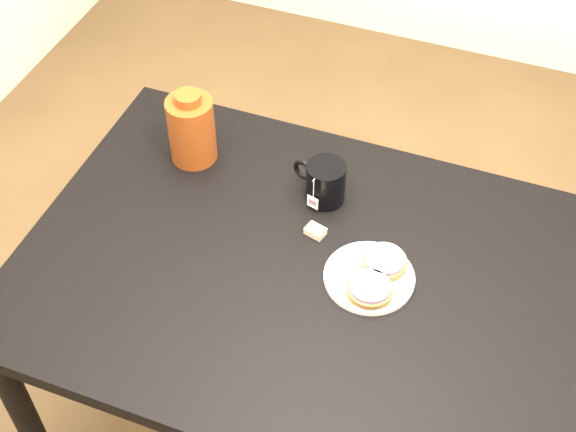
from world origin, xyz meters
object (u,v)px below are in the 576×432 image
(bagel_front, at_px, (370,289))
(teabag_pouch, at_px, (315,231))
(bagel_package, at_px, (192,129))
(plate, at_px, (369,277))
(table, at_px, (331,300))
(mug, at_px, (325,182))
(bagel_back, at_px, (384,261))

(bagel_front, relative_size, teabag_pouch, 3.06)
(bagel_front, distance_m, bagel_package, 0.61)
(plate, bearing_deg, teabag_pouch, 151.65)
(bagel_front, bearing_deg, table, 167.72)
(mug, bearing_deg, plate, -34.07)
(plate, xyz_separation_m, bagel_back, (0.02, 0.04, 0.02))
(table, height_order, bagel_package, bagel_package)
(bagel_package, bearing_deg, mug, -3.69)
(bagel_back, distance_m, mug, 0.25)
(bagel_package, bearing_deg, bagel_front, -26.22)
(table, bearing_deg, mug, 113.41)
(plate, relative_size, mug, 1.35)
(bagel_back, distance_m, teabag_pouch, 0.18)
(plate, distance_m, bagel_front, 0.05)
(plate, relative_size, bagel_back, 1.40)
(bagel_front, height_order, bagel_package, bagel_package)
(mug, relative_size, teabag_pouch, 3.30)
(plate, relative_size, bagel_package, 1.01)
(mug, height_order, bagel_package, bagel_package)
(bagel_front, distance_m, teabag_pouch, 0.21)
(bagel_back, bearing_deg, table, -146.40)
(mug, bearing_deg, bagel_front, -37.52)
(plate, height_order, bagel_package, bagel_package)
(mug, bearing_deg, bagel_package, -168.69)
(bagel_front, xyz_separation_m, teabag_pouch, (-0.17, 0.13, -0.01))
(table, height_order, mug, mug)
(plate, xyz_separation_m, mug, (-0.17, 0.20, 0.05))
(table, distance_m, bagel_back, 0.16)
(table, relative_size, mug, 9.44)
(bagel_front, xyz_separation_m, mug, (-0.19, 0.24, 0.03))
(mug, bearing_deg, table, -51.59)
(bagel_back, distance_m, bagel_front, 0.08)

